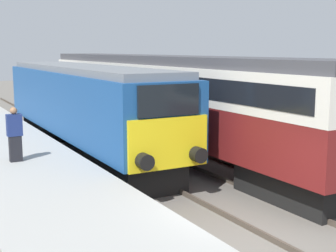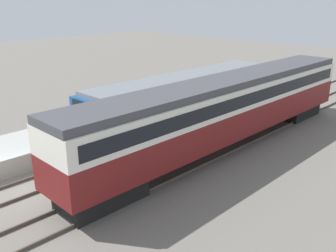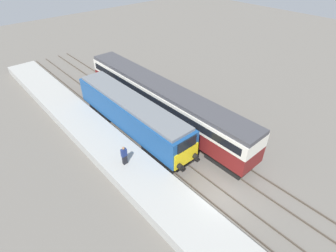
% 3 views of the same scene
% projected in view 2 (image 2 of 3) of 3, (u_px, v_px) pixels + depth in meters
% --- Properties ---
extents(ground_plane, '(120.00, 120.00, 0.00)m').
position_uv_depth(ground_plane, '(22.00, 190.00, 16.61)').
color(ground_plane, slate).
extents(platform_left, '(3.50, 50.00, 0.95)m').
position_uv_depth(platform_left, '(118.00, 123.00, 24.03)').
color(platform_left, '#A8A8A3').
rests_on(platform_left, ground_plane).
extents(rails_near_track, '(1.51, 60.00, 0.14)m').
position_uv_depth(rails_near_track, '(112.00, 157.00, 19.95)').
color(rails_near_track, '#4C4238').
rests_on(rails_near_track, ground_plane).
extents(rails_far_track, '(1.50, 60.00, 0.14)m').
position_uv_depth(rails_far_track, '(156.00, 177.00, 17.69)').
color(rails_far_track, '#4C4238').
rests_on(rails_far_track, ground_plane).
extents(locomotive, '(2.70, 14.92, 3.66)m').
position_uv_depth(locomotive, '(185.00, 101.00, 23.17)').
color(locomotive, black).
rests_on(locomotive, ground_plane).
extents(passenger_carriage, '(2.75, 21.46, 4.05)m').
position_uv_depth(passenger_carriage, '(227.00, 106.00, 20.58)').
color(passenger_carriage, black).
rests_on(passenger_carriage, ground_plane).
extents(person_on_platform, '(0.44, 0.26, 1.66)m').
position_uv_depth(person_on_platform, '(98.00, 107.00, 22.89)').
color(person_on_platform, black).
rests_on(person_on_platform, platform_left).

